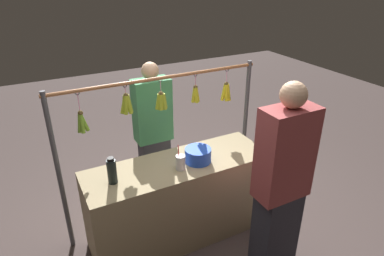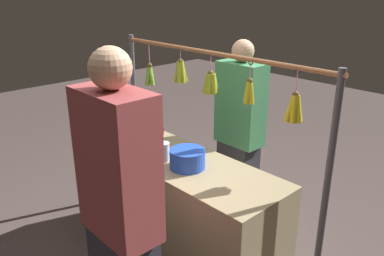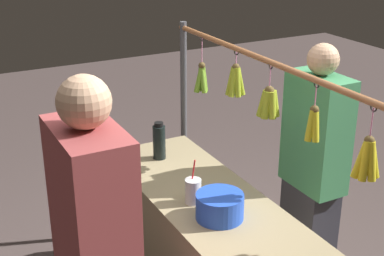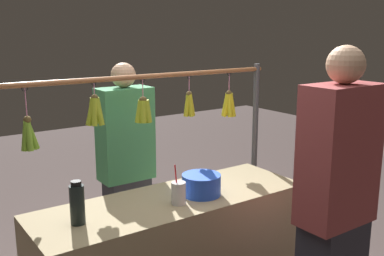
{
  "view_description": "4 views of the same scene",
  "coord_description": "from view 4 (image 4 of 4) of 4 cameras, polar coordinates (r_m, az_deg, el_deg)",
  "views": [
    {
      "loc": [
        1.11,
        2.4,
        2.47
      ],
      "look_at": [
        -0.14,
        0.0,
        1.16
      ],
      "focal_mm": 31.76,
      "sensor_mm": 36.0,
      "label": 1
    },
    {
      "loc": [
        -1.96,
        1.68,
        2.01
      ],
      "look_at": [
        -0.17,
        0.0,
        1.1
      ],
      "focal_mm": 36.81,
      "sensor_mm": 36.0,
      "label": 2
    },
    {
      "loc": [
        -2.24,
        1.3,
        2.28
      ],
      "look_at": [
        0.21,
        0.0,
        1.17
      ],
      "focal_mm": 51.75,
      "sensor_mm": 36.0,
      "label": 3
    },
    {
      "loc": [
        1.39,
        2.18,
        1.84
      ],
      "look_at": [
        -0.14,
        0.0,
        1.25
      ],
      "focal_mm": 42.16,
      "sensor_mm": 36.0,
      "label": 4
    }
  ],
  "objects": [
    {
      "name": "display_rack",
      "position": [
        2.98,
        -5.92,
        -1.59
      ],
      "size": [
        2.04,
        0.12,
        1.58
      ],
      "color": "#4C4C51",
      "rests_on": "ground"
    },
    {
      "name": "drink_cup",
      "position": [
        2.67,
        -1.71,
        -8.22
      ],
      "size": [
        0.09,
        0.09,
        0.24
      ],
      "color": "silver",
      "rests_on": "market_counter"
    },
    {
      "name": "customer_person",
      "position": [
        2.54,
        17.6,
        -10.54
      ],
      "size": [
        0.42,
        0.23,
        1.76
      ],
      "color": "#2D2D38",
      "rests_on": "ground"
    },
    {
      "name": "water_bottle",
      "position": [
        2.47,
        -14.32,
        -9.25
      ],
      "size": [
        0.08,
        0.08,
        0.24
      ],
      "color": "black",
      "rests_on": "market_counter"
    },
    {
      "name": "blue_bucket",
      "position": [
        2.81,
        1.2,
        -7.18
      ],
      "size": [
        0.24,
        0.24,
        0.13
      ],
      "primitive_type": "cylinder",
      "color": "blue",
      "rests_on": "market_counter"
    },
    {
      "name": "vendor_person",
      "position": [
        3.35,
        -8.28,
        -5.84
      ],
      "size": [
        0.38,
        0.21,
        1.61
      ],
      "color": "#2D2D38",
      "rests_on": "ground"
    }
  ]
}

